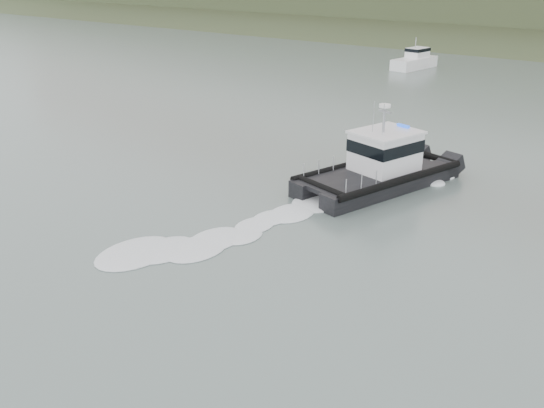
{
  "coord_description": "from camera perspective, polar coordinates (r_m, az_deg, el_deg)",
  "views": [
    {
      "loc": [
        14.24,
        -12.47,
        11.9
      ],
      "look_at": [
        -0.38,
        6.28,
        2.4
      ],
      "focal_mm": 40.0,
      "sensor_mm": 36.0,
      "label": 1
    }
  ],
  "objects": [
    {
      "name": "ground",
      "position": [
        22.36,
        -9.33,
        -10.71
      ],
      "size": [
        400.0,
        400.0,
        0.0
      ],
      "primitive_type": "plane",
      "color": "slate",
      "rests_on": "ground"
    },
    {
      "name": "patrol_boat",
      "position": [
        34.81,
        10.16,
        3.57
      ],
      "size": [
        6.09,
        10.69,
        4.9
      ],
      "rotation": [
        0.0,
        0.0,
        -0.25
      ],
      "color": "black",
      "rests_on": "ground"
    },
    {
      "name": "motorboat",
      "position": [
        76.92,
        13.31,
        13.02
      ],
      "size": [
        3.1,
        7.09,
        3.78
      ],
      "rotation": [
        0.0,
        0.0,
        -0.12
      ],
      "color": "white",
      "rests_on": "ground"
    }
  ]
}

